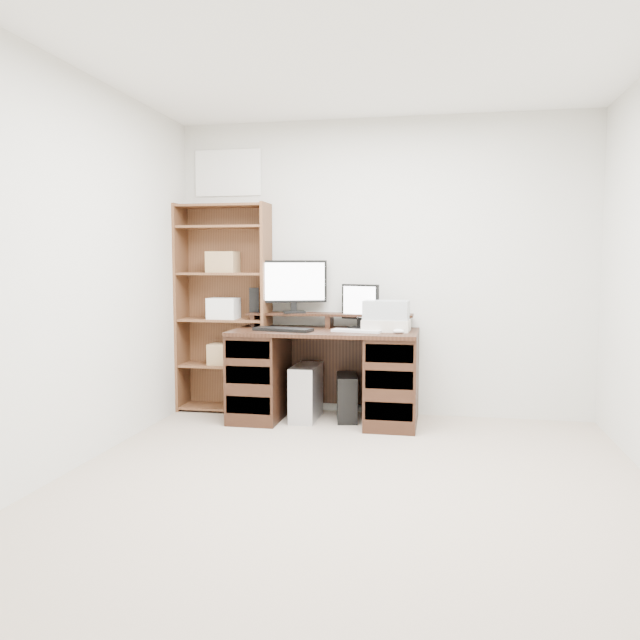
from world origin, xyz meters
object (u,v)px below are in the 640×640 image
(monitor_wide, at_px, (294,284))
(tower_silver, at_px, (306,392))
(tower_black, at_px, (347,397))
(monitor_small, at_px, (360,304))
(desk, at_px, (325,374))
(printer, at_px, (386,325))
(bookshelf, at_px, (225,306))

(monitor_wide, relative_size, tower_silver, 1.20)
(tower_silver, height_order, tower_black, tower_silver)
(monitor_wide, bearing_deg, monitor_small, -21.50)
(desk, relative_size, monitor_wide, 2.77)
(monitor_small, bearing_deg, tower_black, -107.07)
(desk, height_order, tower_black, desk)
(printer, bearing_deg, monitor_wide, 170.24)
(tower_black, bearing_deg, monitor_wide, 153.90)
(tower_silver, relative_size, bookshelf, 0.25)
(monitor_wide, height_order, tower_silver, monitor_wide)
(monitor_wide, relative_size, printer, 1.46)
(desk, relative_size, monitor_small, 4.09)
(tower_silver, xyz_separation_m, tower_black, (0.33, 0.05, -0.04))
(monitor_small, distance_m, printer, 0.31)
(monitor_small, distance_m, tower_silver, 0.85)
(printer, relative_size, tower_silver, 0.82)
(tower_black, bearing_deg, monitor_small, 41.00)
(monitor_small, xyz_separation_m, bookshelf, (-1.19, 0.04, -0.03))
(printer, xyz_separation_m, tower_black, (-0.32, 0.03, -0.61))
(desk, bearing_deg, bookshelf, 167.11)
(monitor_small, relative_size, bookshelf, 0.20)
(desk, relative_size, tower_silver, 3.32)
(desk, height_order, monitor_small, monitor_small)
(monitor_small, xyz_separation_m, printer, (0.23, -0.15, -0.15))
(monitor_small, bearing_deg, desk, -125.05)
(tower_silver, distance_m, tower_black, 0.34)
(monitor_small, relative_size, tower_black, 0.92)
(tower_black, xyz_separation_m, bookshelf, (-1.10, 0.15, 0.73))
(tower_black, distance_m, bookshelf, 1.33)
(desk, bearing_deg, printer, 3.19)
(monitor_wide, bearing_deg, desk, -51.97)
(desk, xyz_separation_m, monitor_small, (0.26, 0.17, 0.56))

